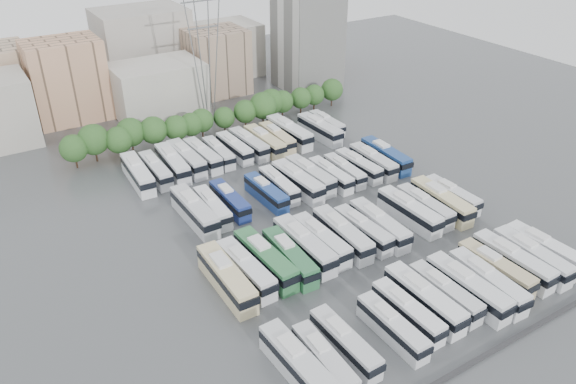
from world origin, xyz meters
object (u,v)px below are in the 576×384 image
bus_r2_s6 (279,185)px  bus_r2_s12 (373,161)px  bus_r1_s12 (441,201)px  bus_r3_s10 (289,132)px  bus_r0_s7 (445,293)px  bus_r2_s1 (195,211)px  bus_r0_s8 (468,287)px  bus_r1_s0 (227,278)px  bus_r3_s13 (327,123)px  bus_r2_s8 (310,175)px  bus_r2_s10 (344,171)px  bus_r3_s8 (265,142)px  bus_r1_s7 (363,230)px  bus_r3_s9 (277,138)px  bus_r1_s5 (321,240)px  bus_r3_s5 (218,153)px  bus_r2_s13 (386,155)px  bus_r0_s9 (487,282)px  bus_r1_s13 (452,195)px  bus_r1_s2 (265,259)px  bus_r0_s5 (408,312)px  bus_r3_s0 (138,173)px  bus_r2_s11 (358,166)px  bus_r0_s11 (513,261)px  bus_r0_s1 (324,360)px  apartment_tower (308,37)px  bus_r3_s12 (320,129)px  bus_r0_s6 (424,299)px  bus_r0_s0 (299,365)px  bus_r0_s4 (392,327)px  bus_r1_s6 (342,234)px  bus_r2_s2 (213,207)px  bus_r1_s4 (304,245)px  bus_r3_s4 (203,155)px  bus_r3_s6 (235,148)px  bus_r1_s1 (246,269)px  electricity_pylon (204,39)px  bus_r0_s12 (532,256)px  bus_r0_s10 (496,269)px  bus_r1_s10 (409,211)px  bus_r3_s1 (156,170)px  bus_r0_s2 (345,343)px  bus_r2_s5 (266,192)px  bus_r3_s2 (173,163)px

bus_r2_s6 → bus_r2_s12: bearing=-3.6°
bus_r1_s12 → bus_r3_s10: bus_r3_s10 is taller
bus_r0_s7 → bus_r2_s1: (-19.92, 35.77, 0.31)m
bus_r0_s8 → bus_r1_s0: (-26.30, 18.59, 0.09)m
bus_r3_s13 → bus_r2_s8: bearing=-132.2°
bus_r2_s10 → bus_r3_s8: bus_r3_s8 is taller
bus_r1_s7 → bus_r3_s13: bus_r1_s7 is taller
bus_r3_s9 → bus_r3_s10: bus_r3_s10 is taller
bus_r1_s5 → bus_r3_s5: (0.04, 35.47, -0.16)m
bus_r3_s10 → bus_r3_s9: bearing=-173.5°
bus_r2_s10 → bus_r2_s13: bus_r2_s13 is taller
bus_r1_s12 → bus_r0_s9: bearing=-115.7°
bus_r1_s13 → bus_r3_s13: bus_r1_s13 is taller
bus_r2_s12 → bus_r1_s2: bearing=-152.7°
bus_r0_s5 → bus_r3_s0: bearing=106.6°
bus_r2_s11 → bus_r3_s8: size_ratio=0.89×
bus_r2_s13 → bus_r0_s11: bearing=-98.9°
bus_r1_s2 → bus_r0_s1: bearing=-102.4°
apartment_tower → bus_r1_s13: (-12.46, -63.73, -11.26)m
bus_r3_s8 → bus_r3_s12: bearing=-4.3°
bus_r0_s6 → bus_r0_s0: bearing=-177.6°
bus_r0_s1 → bus_r0_s4: bus_r0_s4 is taller
bus_r1_s6 → bus_r2_s2: 22.29m
bus_r1_s0 → bus_r1_s2: 6.62m
bus_r1_s4 → bus_r3_s4: bus_r1_s4 is taller
bus_r1_s0 → bus_r3_s6: size_ratio=1.18×
bus_r1_s5 → bus_r2_s10: bus_r1_s5 is taller
bus_r1_s6 → bus_r1_s1: bearing=-178.8°
bus_r0_s5 → bus_r3_s13: bearing=63.4°
bus_r0_s1 → bus_r1_s5: 23.67m
electricity_pylon → bus_r1_s12: electricity_pylon is taller
bus_r0_s12 → electricity_pylon: bearing=103.9°
bus_r0_s10 → bus_r0_s11: 3.37m
bus_r0_s12 → bus_r2_s11: bearing=97.0°
bus_r0_s0 → bus_r2_s11: 50.62m
bus_r3_s5 → bus_r3_s12: (23.13, -1.50, 0.27)m
bus_r1_s10 → bus_r3_s8: size_ratio=1.01×
bus_r0_s0 → bus_r1_s10: 37.49m
bus_r1_s6 → bus_r3_s1: 39.09m
bus_r0_s2 → bus_r0_s12: 32.84m
bus_r2_s1 → bus_r0_s2: bearing=-85.4°
bus_r0_s10 → bus_r3_s4: (-19.90, 54.26, 0.04)m
bus_r2_s5 → bus_r1_s4: bearing=-102.7°
bus_r0_s10 → bus_r2_s12: size_ratio=0.99×
bus_r2_s8 → bus_r3_s12: (13.20, 16.12, 0.05)m
bus_r2_s1 → bus_r2_s6: bus_r2_s1 is taller
apartment_tower → bus_r2_s1: size_ratio=1.91×
bus_r0_s10 → bus_r2_s10: bus_r0_s10 is taller
bus_r1_s0 → bus_r3_s5: 39.78m
bus_r2_s8 → bus_r3_s2: size_ratio=0.96×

